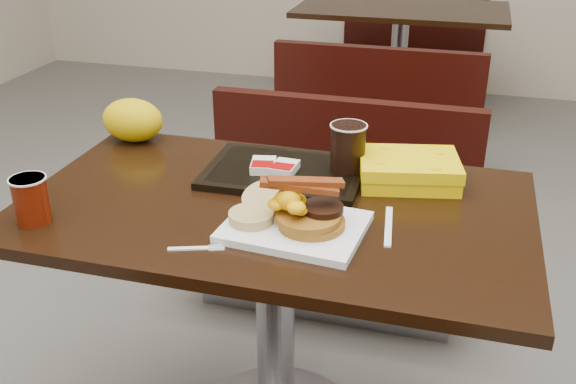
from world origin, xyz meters
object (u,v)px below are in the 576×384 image
(coffee_cup_far, at_px, (348,147))
(coffee_cup_near, at_px, (31,200))
(tray, at_px, (284,172))
(clamshell, at_px, (409,170))
(table_near, at_px, (276,331))
(paper_bag, at_px, (133,120))
(bench_far_n, at_px, (410,46))
(table_far, at_px, (398,70))
(bench_near_n, at_px, (332,215))
(platter, at_px, (295,227))
(hashbrown_sleeve_right, at_px, (285,168))
(bench_far_s, at_px, (381,109))
(knife, at_px, (388,226))
(pancake_stack, at_px, (311,220))
(fork, at_px, (188,248))
(hashbrown_sleeve_left, at_px, (263,165))

(coffee_cup_far, bearing_deg, coffee_cup_near, -145.85)
(tray, xyz_separation_m, clamshell, (0.31, 0.05, 0.02))
(table_near, height_order, paper_bag, paper_bag)
(bench_far_n, xyz_separation_m, paper_bag, (-0.51, -3.02, 0.45))
(table_far, bearing_deg, bench_near_n, -90.00)
(bench_far_n, xyz_separation_m, platter, (0.08, -3.41, 0.40))
(table_near, bearing_deg, hashbrown_sleeve_right, 95.90)
(coffee_cup_near, bearing_deg, table_far, 80.09)
(table_near, xyz_separation_m, coffee_cup_far, (0.14, 0.20, 0.45))
(bench_far_s, bearing_deg, paper_bag, -107.50)
(knife, bearing_deg, pancake_stack, -72.16)
(fork, distance_m, hashbrown_sleeve_right, 0.40)
(tray, bearing_deg, bench_near_n, 86.45)
(coffee_cup_near, bearing_deg, bench_near_n, 61.97)
(bench_far_n, distance_m, clamshell, 3.14)
(table_near, height_order, clamshell, clamshell)
(tray, xyz_separation_m, coffee_cup_far, (0.16, 0.04, 0.07))
(table_far, height_order, hashbrown_sleeve_left, hashbrown_sleeve_left)
(tray, height_order, hashbrown_sleeve_right, hashbrown_sleeve_right)
(coffee_cup_far, distance_m, paper_bag, 0.65)
(pancake_stack, height_order, coffee_cup_far, coffee_cup_far)
(table_near, distance_m, hashbrown_sleeve_right, 0.43)
(pancake_stack, distance_m, coffee_cup_far, 0.32)
(bench_far_s, height_order, pancake_stack, pancake_stack)
(clamshell, distance_m, paper_bag, 0.81)
(fork, height_order, tray, tray)
(bench_near_n, bearing_deg, coffee_cup_far, -74.83)
(table_near, xyz_separation_m, coffee_cup_near, (-0.49, -0.23, 0.43))
(bench_far_n, bearing_deg, hashbrown_sleeve_right, -90.27)
(knife, relative_size, clamshell, 0.73)
(bench_far_n, xyz_separation_m, clamshell, (0.29, -3.09, 0.42))
(bench_far_s, xyz_separation_m, paper_bag, (-0.51, -1.62, 0.45))
(table_far, distance_m, paper_bag, 2.41)
(bench_near_n, relative_size, bench_far_s, 1.00)
(knife, bearing_deg, coffee_cup_near, -82.74)
(knife, bearing_deg, bench_far_s, -178.22)
(bench_far_n, relative_size, hashbrown_sleeve_right, 12.52)
(table_far, xyz_separation_m, pancake_stack, (0.12, -2.71, 0.41))
(coffee_cup_near, bearing_deg, clamshell, 28.88)
(table_near, xyz_separation_m, platter, (0.08, -0.11, 0.38))
(bench_far_s, xyz_separation_m, clamshell, (0.29, -1.69, 0.42))
(bench_near_n, distance_m, tray, 0.67)
(pancake_stack, distance_m, tray, 0.31)
(table_near, distance_m, platter, 0.41)
(bench_far_s, relative_size, bench_far_n, 1.00)
(platter, bearing_deg, bench_near_n, 100.69)
(clamshell, bearing_deg, tray, 176.50)
(table_near, height_order, coffee_cup_far, coffee_cup_far)
(knife, distance_m, clamshell, 0.25)
(coffee_cup_near, xyz_separation_m, paper_bag, (-0.02, 0.51, 0.01))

